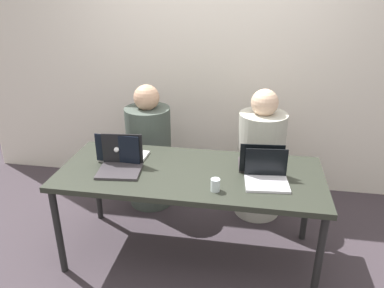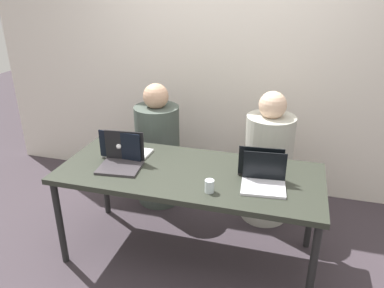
% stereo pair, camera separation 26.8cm
% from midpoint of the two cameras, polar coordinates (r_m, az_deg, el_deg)
% --- Properties ---
extents(ground_plane, '(12.00, 12.00, 0.00)m').
position_cam_midpoint_polar(ground_plane, '(3.10, 2.16, -16.33)').
color(ground_plane, '#3A3238').
extents(back_wall, '(4.91, 0.10, 2.63)m').
position_cam_midpoint_polar(back_wall, '(3.67, 7.32, 12.85)').
color(back_wall, silver).
rests_on(back_wall, ground).
extents(desk, '(1.89, 0.79, 0.74)m').
position_cam_midpoint_polar(desk, '(2.72, 2.37, -5.32)').
color(desk, '#292C24').
rests_on(desk, ground).
extents(person_on_left, '(0.48, 0.48, 1.17)m').
position_cam_midpoint_polar(person_on_left, '(3.51, -3.03, -1.19)').
color(person_on_left, '#434D46').
rests_on(person_on_left, ground).
extents(person_on_right, '(0.43, 0.43, 1.18)m').
position_cam_midpoint_polar(person_on_right, '(3.35, 13.68, -3.11)').
color(person_on_right, '#B8B8A9').
rests_on(person_on_right, ground).
extents(laptop_back_left, '(0.35, 0.28, 0.23)m').
position_cam_midpoint_polar(laptop_back_left, '(2.91, -7.57, -1.06)').
color(laptop_back_left, silver).
rests_on(laptop_back_left, desk).
extents(laptop_back_right, '(0.32, 0.28, 0.23)m').
position_cam_midpoint_polar(laptop_back_right, '(2.72, 13.20, -3.37)').
color(laptop_back_right, '#393337').
rests_on(laptop_back_right, desk).
extents(laptop_front_right, '(0.31, 0.26, 0.22)m').
position_cam_midpoint_polar(laptop_front_right, '(2.55, 13.86, -5.41)').
color(laptop_front_right, silver).
rests_on(laptop_front_right, desk).
extents(laptop_front_left, '(0.32, 0.30, 0.24)m').
position_cam_midpoint_polar(laptop_front_left, '(2.76, -7.98, -2.41)').
color(laptop_front_left, '#3A3539').
rests_on(laptop_front_left, desk).
extents(water_glass_right, '(0.06, 0.06, 0.09)m').
position_cam_midpoint_polar(water_glass_right, '(2.43, 5.85, -6.59)').
color(water_glass_right, silver).
rests_on(water_glass_right, desk).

